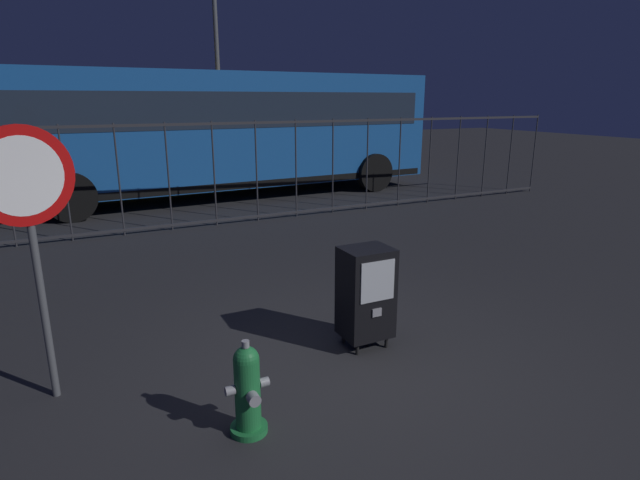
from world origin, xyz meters
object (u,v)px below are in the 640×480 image
Objects in this scene: stop_sign at (28,209)px; bus_far at (151,121)px; fire_hydrant at (248,390)px; street_light_near_left at (217,55)px; bus_near at (224,128)px; newspaper_box_primary at (366,292)px.

stop_sign is 0.21× the size of bus_far.
fire_hydrant is 0.07× the size of bus_far.
street_light_near_left is at bearing -21.18° from bus_far.
bus_far is (-1.00, 4.75, 0.00)m from bus_near.
fire_hydrant is at bearing -105.40° from street_light_near_left.
bus_far reaches higher than stop_sign.
fire_hydrant is at bearing -42.44° from stop_sign.
stop_sign is at bearing -101.95° from bus_far.
street_light_near_left is at bearing 67.85° from stop_sign.
street_light_near_left reaches higher than fire_hydrant.
street_light_near_left is (1.02, 3.94, 2.01)m from bus_near.
stop_sign is 0.35× the size of street_light_near_left.
bus_far is at bearing 158.03° from street_light_near_left.
stop_sign is 0.21× the size of bus_near.
newspaper_box_primary is at bearing -89.89° from bus_far.
bus_near is 4.86m from bus_far.
stop_sign is at bearing -117.82° from bus_near.
bus_far is (1.66, 14.22, 1.36)m from fire_hydrant.
newspaper_box_primary is at bearing 28.39° from fire_hydrant.
street_light_near_left is at bearing 74.60° from fire_hydrant.
bus_near is (1.17, 8.66, 1.14)m from newspaper_box_primary.
fire_hydrant is 2.15m from stop_sign.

